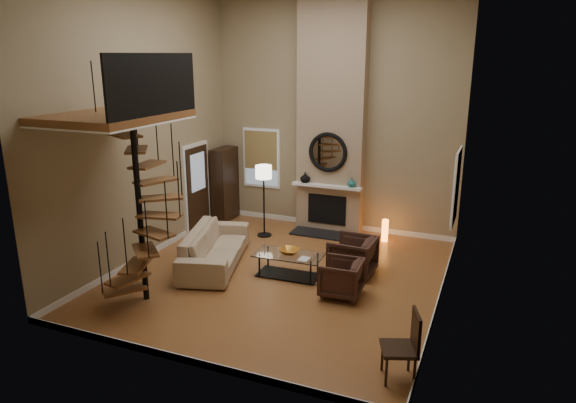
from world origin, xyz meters
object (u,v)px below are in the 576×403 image
at_px(armchair_near, 356,257).
at_px(coffee_table, 289,262).
at_px(hutch, 225,184).
at_px(armchair_far, 345,278).
at_px(side_chair, 406,343).
at_px(floor_lamp, 264,178).
at_px(accent_lamp, 385,231).
at_px(sofa, 215,246).

xyz_separation_m(armchair_near, coffee_table, (-1.18, -0.61, -0.07)).
bearing_deg(hutch, armchair_far, -37.48).
xyz_separation_m(armchair_near, side_chair, (1.50, -3.09, 0.17)).
bearing_deg(floor_lamp, side_chair, -47.14).
xyz_separation_m(hutch, floor_lamp, (1.48, -0.80, 0.46)).
bearing_deg(floor_lamp, hutch, 151.55).
bearing_deg(coffee_table, accent_lamp, 63.84).
bearing_deg(coffee_table, side_chair, -42.76).
distance_m(floor_lamp, side_chair, 6.09).
xyz_separation_m(armchair_near, floor_lamp, (-2.60, 1.33, 1.06)).
relative_size(coffee_table, floor_lamp, 0.79).
relative_size(armchair_far, side_chair, 0.74).
distance_m(coffee_table, side_chair, 3.65).
distance_m(hutch, accent_lamp, 4.26).
bearing_deg(floor_lamp, sofa, -95.52).
height_order(hutch, accent_lamp, hutch).
xyz_separation_m(sofa, armchair_near, (2.79, 0.66, -0.04)).
height_order(sofa, side_chair, side_chair).
relative_size(sofa, coffee_table, 1.85).
relative_size(armchair_near, side_chair, 0.87).
bearing_deg(coffee_table, armchair_near, 27.33).
height_order(sofa, armchair_near, sofa).
relative_size(sofa, floor_lamp, 1.46).
height_order(sofa, floor_lamp, floor_lamp).
bearing_deg(sofa, armchair_far, -114.52).
xyz_separation_m(coffee_table, accent_lamp, (1.31, 2.66, -0.03)).
relative_size(coffee_table, accent_lamp, 2.54).
relative_size(hutch, side_chair, 1.89).
xyz_separation_m(sofa, armchair_far, (2.87, -0.40, -0.04)).
height_order(hutch, side_chair, hutch).
bearing_deg(accent_lamp, hutch, 178.87).
bearing_deg(accent_lamp, sofa, -137.14).
bearing_deg(hutch, coffee_table, -43.37).
xyz_separation_m(armchair_far, accent_lamp, (0.05, 3.11, -0.10)).
relative_size(armchair_far, accent_lamp, 1.37).
height_order(coffee_table, floor_lamp, floor_lamp).
distance_m(armchair_near, side_chair, 3.43).
xyz_separation_m(accent_lamp, side_chair, (1.37, -5.13, 0.28)).
relative_size(armchair_far, coffee_table, 0.54).
xyz_separation_m(hutch, sofa, (1.29, -2.79, -0.55)).
height_order(floor_lamp, accent_lamp, floor_lamp).
bearing_deg(coffee_table, hutch, 136.63).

